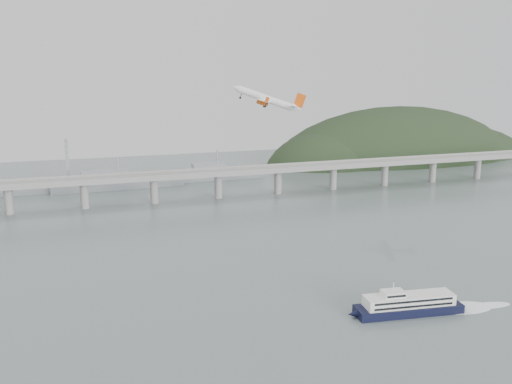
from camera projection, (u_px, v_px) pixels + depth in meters
name	position (u px, v px, depth m)	size (l,w,h in m)	color
ground	(298.00, 299.00, 233.47)	(900.00, 900.00, 0.00)	slate
bridge	(192.00, 178.00, 413.67)	(800.00, 22.00, 23.90)	gray
headland	(406.00, 174.00, 636.04)	(365.00, 155.00, 156.00)	black
ferry	(409.00, 304.00, 218.85)	(72.51, 19.61, 13.70)	black
airliner	(267.00, 99.00, 293.42)	(37.85, 36.09, 16.19)	white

